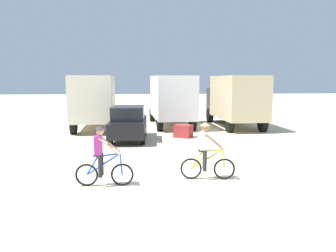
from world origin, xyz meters
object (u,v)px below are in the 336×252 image
at_px(box_truck_cream_rv, 95,99).
at_px(box_truck_avon_van, 171,98).
at_px(sedan_parked, 128,123).
at_px(cyclist_orange_shirt, 102,158).
at_px(cyclist_cowboy_hat, 206,153).
at_px(supply_crate, 183,131).
at_px(box_truck_tan_camper, 235,98).

bearing_deg(box_truck_cream_rv, box_truck_avon_van, 9.07).
xyz_separation_m(sedan_parked, cyclist_orange_shirt, (-0.51, -7.79, -0.04)).
distance_m(cyclist_cowboy_hat, supply_crate, 7.97).
height_order(box_truck_tan_camper, cyclist_cowboy_hat, box_truck_tan_camper).
bearing_deg(cyclist_orange_shirt, box_truck_avon_van, 76.29).
bearing_deg(supply_crate, box_truck_avon_van, 93.41).
height_order(cyclist_orange_shirt, cyclist_cowboy_hat, same).
xyz_separation_m(box_truck_cream_rv, cyclist_orange_shirt, (1.76, -12.20, -1.03)).
xyz_separation_m(cyclist_orange_shirt, cyclist_cowboy_hat, (3.19, 0.44, 0.00)).
relative_size(cyclist_orange_shirt, supply_crate, 2.03).
distance_m(box_truck_tan_camper, supply_crate, 5.65).
relative_size(box_truck_tan_camper, supply_crate, 7.62).
height_order(box_truck_cream_rv, supply_crate, box_truck_cream_rv).
height_order(box_truck_avon_van, cyclist_cowboy_hat, box_truck_avon_van).
distance_m(box_truck_cream_rv, box_truck_avon_van, 4.99).
bearing_deg(sedan_parked, box_truck_cream_rv, 117.14).
xyz_separation_m(cyclist_orange_shirt, supply_crate, (3.44, 8.39, -0.51)).
relative_size(box_truck_tan_camper, sedan_parked, 1.60).
height_order(cyclist_cowboy_hat, supply_crate, cyclist_cowboy_hat).
bearing_deg(supply_crate, box_truck_tan_camper, 44.41).
relative_size(sedan_parked, cyclist_cowboy_hat, 2.35).
bearing_deg(box_truck_tan_camper, cyclist_orange_shirt, -121.00).
bearing_deg(sedan_parked, supply_crate, 11.53).
bearing_deg(box_truck_cream_rv, supply_crate, -36.26).
bearing_deg(supply_crate, cyclist_orange_shirt, -112.32).
relative_size(cyclist_cowboy_hat, supply_crate, 2.03).
bearing_deg(cyclist_cowboy_hat, cyclist_orange_shirt, -172.11).
xyz_separation_m(box_truck_cream_rv, cyclist_cowboy_hat, (4.94, -11.76, -1.03)).
xyz_separation_m(box_truck_avon_van, sedan_parked, (-2.66, -5.20, -0.99)).
relative_size(box_truck_cream_rv, cyclist_cowboy_hat, 3.75).
xyz_separation_m(box_truck_cream_rv, sedan_parked, (2.26, -4.41, -0.99)).
bearing_deg(cyclist_cowboy_hat, box_truck_cream_rv, 112.80).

